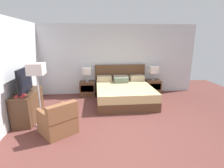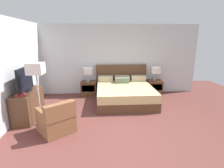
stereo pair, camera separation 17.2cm
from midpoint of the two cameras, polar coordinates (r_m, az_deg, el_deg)
The scene contains 13 objects.
ground_plane at distance 3.85m, azimuth 3.31°, elevation -18.02°, with size 10.09×10.09×0.00m, color brown.
wall_back at distance 6.66m, azimuth -1.11°, elevation 7.93°, with size 6.45×0.06×2.59m, color silver.
wall_left at distance 5.11m, azimuth -30.29°, elevation 3.83°, with size 0.06×5.16×2.59m, color silver.
bed at distance 5.92m, azimuth 3.05°, elevation -2.81°, with size 1.90×2.02×1.11m.
nightstand_left at distance 6.55m, azimuth -8.78°, elevation -1.48°, with size 0.55×0.42×0.54m.
nightstand_right at distance 6.88m, azimuth 12.48°, elevation -0.88°, with size 0.55×0.42×0.54m.
table_lamp_left at distance 6.40m, azimuth -9.00°, elevation 4.20°, with size 0.30×0.30×0.52m.
table_lamp_right at distance 6.74m, azimuth 12.78°, elevation 4.54°, with size 0.30×0.30×0.52m.
dresser at distance 5.12m, azimuth -26.57°, elevation -6.21°, with size 0.46×1.21×0.75m.
tv at distance 4.92m, azimuth -27.52°, elevation 1.04°, with size 0.18×0.89×0.63m.
book_red_cover at distance 4.68m, azimuth -28.71°, elevation -3.37°, with size 0.19×0.20×0.04m, color #B7282D.
armchair_by_window at distance 4.18m, azimuth -18.25°, elevation -11.50°, with size 0.96×0.96×0.76m.
floor_lamp at distance 4.39m, azimuth -24.43°, elevation 3.20°, with size 0.35×0.35×1.54m.
Camera 1 is at (-0.62, -3.19, 2.08)m, focal length 28.00 mm.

